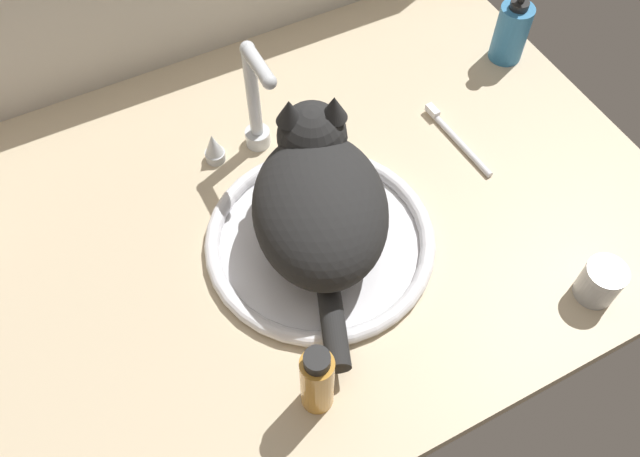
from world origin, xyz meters
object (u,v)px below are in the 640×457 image
at_px(metal_jar, 600,282).
at_px(toothbrush, 456,138).
at_px(amber_bottle, 317,381).
at_px(cat, 319,196).
at_px(soap_pump_bottle, 512,31).
at_px(faucet, 256,112).
at_px(sink_basin, 320,240).

relative_size(metal_jar, toothbrush, 0.37).
bearing_deg(amber_bottle, metal_jar, -5.78).
relative_size(cat, soap_pump_bottle, 2.19).
bearing_deg(cat, amber_bottle, -117.61).
bearing_deg(metal_jar, faucet, 123.33).
relative_size(sink_basin, soap_pump_bottle, 2.09).
bearing_deg(sink_basin, soap_pump_bottle, 22.97).
bearing_deg(toothbrush, metal_jar, -87.51).
relative_size(cat, metal_jar, 5.69).
bearing_deg(toothbrush, sink_basin, -165.43).
relative_size(sink_basin, metal_jar, 5.44).
distance_m(faucet, soap_pump_bottle, 0.47).
xyz_separation_m(cat, metal_jar, (0.29, -0.26, -0.06)).
bearing_deg(faucet, soap_pump_bottle, -1.14).
relative_size(faucet, cat, 0.59).
height_order(sink_basin, faucet, faucet).
relative_size(faucet, amber_bottle, 1.53).
relative_size(sink_basin, amber_bottle, 2.47).
relative_size(sink_basin, cat, 0.96).
height_order(faucet, amber_bottle, faucet).
relative_size(faucet, toothbrush, 1.24).
distance_m(sink_basin, amber_bottle, 0.24).
relative_size(sink_basin, faucet, 1.62).
distance_m(faucet, amber_bottle, 0.43).
bearing_deg(metal_jar, soap_pump_bottle, 68.56).
relative_size(cat, toothbrush, 2.10).
bearing_deg(soap_pump_bottle, faucet, 178.86).
height_order(faucet, toothbrush, faucet).
bearing_deg(faucet, cat, -88.15).
bearing_deg(cat, soap_pump_bottle, 21.53).
xyz_separation_m(sink_basin, metal_jar, (0.30, -0.24, 0.02)).
height_order(cat, amber_bottle, cat).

